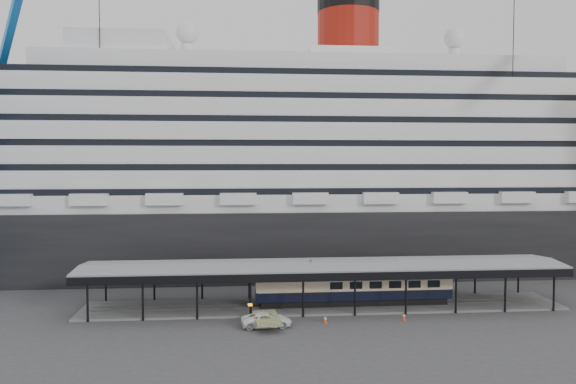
% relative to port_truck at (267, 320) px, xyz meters
% --- Properties ---
extents(ground, '(200.00, 200.00, 0.00)m').
position_rel_port_truck_xyz_m(ground, '(7.09, 2.54, -0.72)').
color(ground, '#3A3A3C').
rests_on(ground, ground).
extents(cruise_ship, '(130.00, 30.00, 43.90)m').
position_rel_port_truck_xyz_m(cruise_ship, '(7.14, 34.54, 17.63)').
color(cruise_ship, black).
rests_on(cruise_ship, ground).
extents(platform_canopy, '(56.00, 9.18, 5.30)m').
position_rel_port_truck_xyz_m(platform_canopy, '(7.09, 7.54, 1.64)').
color(platform_canopy, slate).
rests_on(platform_canopy, ground).
extents(port_truck, '(5.37, 2.76, 1.45)m').
position_rel_port_truck_xyz_m(port_truck, '(0.00, 0.00, 0.00)').
color(port_truck, white).
rests_on(port_truck, ground).
extents(pullman_carriage, '(23.10, 3.24, 22.67)m').
position_rel_port_truck_xyz_m(pullman_carriage, '(10.65, 7.54, 2.02)').
color(pullman_carriage, black).
rests_on(pullman_carriage, ground).
extents(traffic_cone_left, '(0.46, 0.46, 0.70)m').
position_rel_port_truck_xyz_m(traffic_cone_left, '(6.33, 1.39, -0.38)').
color(traffic_cone_left, '#DF590C').
rests_on(traffic_cone_left, ground).
extents(traffic_cone_mid, '(0.38, 0.38, 0.71)m').
position_rel_port_truck_xyz_m(traffic_cone_mid, '(6.28, 0.87, -0.37)').
color(traffic_cone_mid, '#EB4E0D').
rests_on(traffic_cone_mid, ground).
extents(traffic_cone_right, '(0.44, 0.44, 0.80)m').
position_rel_port_truck_xyz_m(traffic_cone_right, '(14.92, 1.27, -0.33)').
color(traffic_cone_right, '#FB310D').
rests_on(traffic_cone_right, ground).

